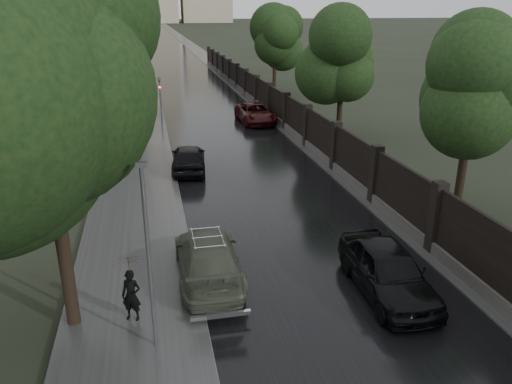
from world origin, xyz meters
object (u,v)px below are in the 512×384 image
object	(u,v)px
traffic_light	(161,101)
car_right_near	(388,270)
tree_right_a	(473,99)
volga_sedan	(208,258)
tree_left_near	(41,97)
tree_right_b	(342,63)
tree_left_far	(105,53)
tree_right_c	(275,44)
pedestrian_umbrella	(129,269)
hatchback_left	(188,158)
car_right_far	(255,113)
lamp_post	(149,258)

from	to	relation	value
traffic_light	car_right_near	bearing A→B (deg)	-74.91
tree_right_a	volga_sedan	distance (m)	12.29
tree_left_near	car_right_near	bearing A→B (deg)	-1.33
car_right_near	tree_right_b	bearing A→B (deg)	74.67
tree_left_far	tree_left_near	bearing A→B (deg)	-89.15
tree_left_near	traffic_light	distance (m)	22.60
tree_right_c	traffic_light	bearing A→B (deg)	-128.18
traffic_light	pedestrian_umbrella	bearing A→B (deg)	-94.34
tree_left_far	pedestrian_umbrella	world-z (taller)	tree_left_far
tree_right_b	tree_right_a	bearing A→B (deg)	-90.00
hatchback_left	pedestrian_umbrella	bearing A→B (deg)	84.13
car_right_far	traffic_light	bearing A→B (deg)	-161.71
tree_right_a	tree_right_b	world-z (taller)	same
tree_right_c	pedestrian_umbrella	distance (m)	39.70
traffic_light	volga_sedan	distance (m)	20.22
tree_left_near	tree_right_b	world-z (taller)	tree_left_near
tree_right_b	hatchback_left	bearing A→B (deg)	-152.84
traffic_light	volga_sedan	bearing A→B (deg)	-88.01
tree_left_near	tree_right_a	size ratio (longest dim) A/B	1.31
traffic_light	tree_right_b	bearing A→B (deg)	-14.24
tree_right_a	tree_right_c	distance (m)	32.00
tree_left_far	volga_sedan	world-z (taller)	tree_left_far
tree_left_near	lamp_post	bearing A→B (deg)	-34.29
tree_left_near	car_right_far	xyz separation A→B (m)	(10.49, 24.65, -5.69)
tree_left_far	traffic_light	distance (m)	6.84
car_right_far	tree_left_near	bearing A→B (deg)	-115.04
tree_right_a	traffic_light	size ratio (longest dim) A/B	1.75
hatchback_left	car_right_far	world-z (taller)	hatchback_left
volga_sedan	tree_left_far	bearing A→B (deg)	-79.04
tree_left_near	tree_right_b	xyz separation A→B (m)	(15.10, 19.00, -1.47)
pedestrian_umbrella	tree_left_near	bearing A→B (deg)	-166.42
car_right_near	pedestrian_umbrella	xyz separation A→B (m)	(-7.67, 0.01, 0.93)
hatchback_left	car_right_far	bearing A→B (deg)	-113.24
tree_right_b	lamp_post	world-z (taller)	tree_right_b
lamp_post	pedestrian_umbrella	size ratio (longest dim) A/B	2.17
traffic_light	car_right_far	distance (m)	7.84
volga_sedan	pedestrian_umbrella	bearing A→B (deg)	41.89
tree_right_a	lamp_post	bearing A→B (deg)	-153.26
hatchback_left	tree_right_a	bearing A→B (deg)	147.13
traffic_light	car_right_far	size ratio (longest dim) A/B	0.76
traffic_light	hatchback_left	world-z (taller)	traffic_light
traffic_light	car_right_far	bearing A→B (deg)	20.28
tree_right_b	volga_sedan	world-z (taller)	tree_right_b
tree_left_far	traffic_light	world-z (taller)	tree_left_far
tree_right_a	lamp_post	size ratio (longest dim) A/B	1.37
tree_right_a	car_right_near	bearing A→B (deg)	-138.08
tree_right_a	hatchback_left	xyz separation A→B (m)	(-10.73, 8.49, -4.20)
pedestrian_umbrella	traffic_light	bearing A→B (deg)	106.34
tree_right_b	pedestrian_umbrella	size ratio (longest dim) A/B	2.98
tree_right_a	car_right_far	world-z (taller)	tree_right_a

